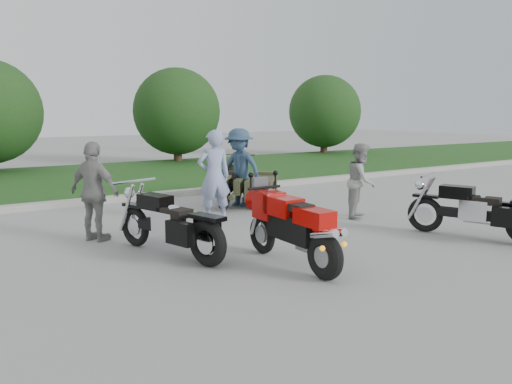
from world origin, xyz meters
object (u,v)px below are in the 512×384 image
person_stripe (214,177)px  person_grey (361,181)px  sportbike_red (293,226)px  cruiser_left (173,227)px  cruiser_sidecar (249,187)px  cruiser_right (480,213)px  person_back (95,192)px  person_denim (239,168)px

person_stripe → person_grey: 3.06m
sportbike_red → cruiser_left: bearing=132.3°
sportbike_red → cruiser_sidecar: bearing=65.4°
cruiser_left → person_grey: bearing=-9.5°
cruiser_right → cruiser_sidecar: (-1.69, 4.90, -0.02)m
person_stripe → person_back: size_ratio=1.08×
sportbike_red → cruiser_left: 1.85m
cruiser_sidecar → person_denim: size_ratio=1.22×
cruiser_left → person_back: 1.81m
cruiser_left → cruiser_right: 5.25m
sportbike_red → person_denim: 4.74m
cruiser_sidecar → person_back: (-3.96, -1.44, 0.42)m
sportbike_red → person_back: bearing=123.4°
cruiser_right → person_denim: bearing=89.6°
cruiser_left → person_stripe: (1.66, 1.82, 0.45)m
cruiser_sidecar → person_stripe: bearing=-100.3°
sportbike_red → person_stripe: bearing=82.3°
sportbike_red → person_grey: person_grey is taller
sportbike_red → person_denim: (1.71, 4.41, 0.32)m
cruiser_right → person_denim: 5.30m
person_grey → sportbike_red: bearing=173.5°
sportbike_red → person_back: 3.58m
cruiser_right → cruiser_sidecar: bearing=87.0°
person_denim → cruiser_left: bearing=-69.6°
person_grey → person_back: bearing=131.1°
sportbike_red → person_denim: person_denim is taller
person_stripe → person_denim: 1.80m
person_stripe → person_grey: bearing=165.5°
cruiser_right → cruiser_sidecar: size_ratio=1.00×
cruiser_left → person_back: person_back is taller
person_back → cruiser_sidecar: bearing=-102.0°
person_stripe → person_grey: size_ratio=1.19×
cruiser_left → person_grey: (4.46, 0.60, 0.31)m
cruiser_right → person_grey: (-0.45, 2.45, 0.32)m
cruiser_right → person_grey: bearing=78.4°
cruiser_sidecar → person_stripe: (-1.57, -1.23, 0.49)m
sportbike_red → person_back: size_ratio=1.24×
sportbike_red → cruiser_right: (3.66, -0.49, -0.13)m
person_denim → person_back: (-3.70, -1.45, -0.05)m
cruiser_sidecar → person_grey: person_grey is taller
cruiser_right → person_back: 6.64m
person_stripe → person_back: 2.41m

